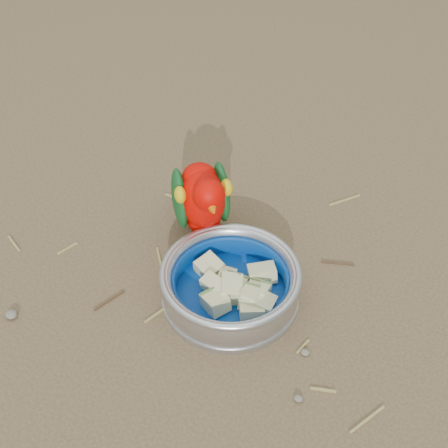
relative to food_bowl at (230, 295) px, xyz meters
The scene contains 6 objects.
ground 0.08m from the food_bowl, 94.44° to the right, with size 60.00×60.00×0.00m, color brown.
food_bowl is the anchor object (origin of this frame).
bowl_wall 0.03m from the food_bowl, ahead, with size 0.20×0.20×0.04m, color #B2B2BA, non-canonical shape.
fruit_wedges 0.02m from the food_bowl, behind, with size 0.12×0.12×0.03m, color beige, non-canonical shape.
lory_parrot 0.15m from the food_bowl, 145.90° to the left, with size 0.09×0.19×0.15m, color #C80600, non-canonical shape.
ground_debris 0.01m from the food_bowl, ahead, with size 0.90×0.80×0.01m, color #9C904F, non-canonical shape.
Camera 1 is at (0.37, -0.41, 0.72)m, focal length 50.00 mm.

